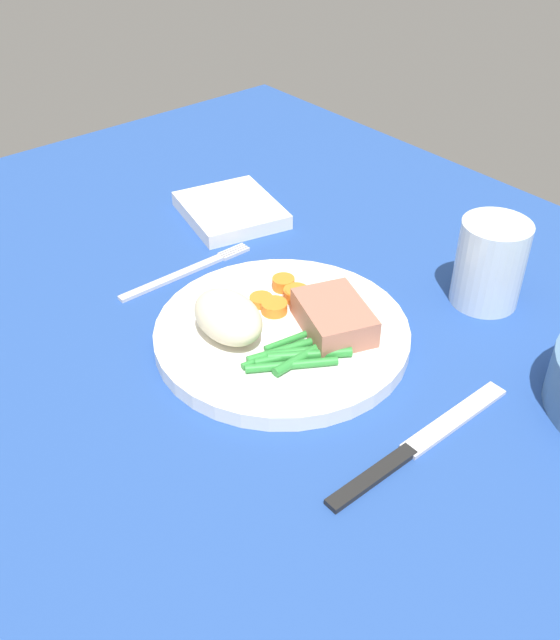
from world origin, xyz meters
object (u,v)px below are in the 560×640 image
object	(u,v)px
dinner_plate	(280,335)
knife	(417,445)
meat_portion	(334,317)
napkin	(231,210)
fork	(186,272)
water_glass	(489,269)

from	to	relation	value
dinner_plate	knife	distance (cm)	17.72
dinner_plate	meat_portion	world-z (taller)	meat_portion
meat_portion	napkin	bearing A→B (deg)	164.25
dinner_plate	fork	bearing A→B (deg)	-179.07
meat_portion	fork	size ratio (longest dim) A/B	0.49
napkin	water_glass	bearing A→B (deg)	16.72
water_glass	napkin	distance (cm)	32.82
dinner_plate	napkin	bearing A→B (deg)	153.89
dinner_plate	napkin	xyz separation A→B (cm)	(-23.04, 11.29, 0.08)
dinner_plate	knife	size ratio (longest dim) A/B	1.20
knife	water_glass	bearing A→B (deg)	112.39
dinner_plate	knife	xyz separation A→B (cm)	(17.71, -0.29, -0.60)
water_glass	napkin	xyz separation A→B (cm)	(-31.30, -9.41, -2.97)
water_glass	fork	bearing A→B (deg)	-139.00
meat_portion	knife	bearing A→B (deg)	-16.07
dinner_plate	napkin	world-z (taller)	napkin
fork	napkin	distance (cm)	13.63
knife	napkin	size ratio (longest dim) A/B	1.64
fork	water_glass	bearing A→B (deg)	43.92
meat_portion	fork	world-z (taller)	meat_portion
knife	water_glass	size ratio (longest dim) A/B	2.26
dinner_plate	fork	xyz separation A→B (cm)	(-15.84, -0.26, -0.60)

